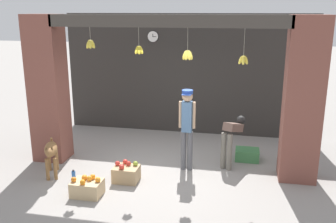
{
  "coord_description": "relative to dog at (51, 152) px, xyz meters",
  "views": [
    {
      "loc": [
        1.51,
        -6.95,
        3.25
      ],
      "look_at": [
        0.0,
        0.41,
        1.2
      ],
      "focal_mm": 40.0,
      "sensor_mm": 36.0,
      "label": 1
    }
  ],
  "objects": [
    {
      "name": "wall_clock",
      "position": [
        1.31,
        3.29,
        2.06
      ],
      "size": [
        0.29,
        0.03,
        0.29
      ],
      "color": "black"
    },
    {
      "name": "water_bottle",
      "position": [
        0.59,
        -0.26,
        -0.38
      ],
      "size": [
        0.07,
        0.07,
        0.28
      ],
      "color": "#2D60AD",
      "rests_on": "ground_plane"
    },
    {
      "name": "shop_pillar_left",
      "position": [
        -0.44,
        0.87,
        1.07
      ],
      "size": [
        0.7,
        0.6,
        3.17
      ],
      "primitive_type": "cube",
      "color": "brown",
      "rests_on": "ground_plane"
    },
    {
      "name": "shop_pillar_right",
      "position": [
        4.82,
        0.87,
        1.07
      ],
      "size": [
        0.7,
        0.6,
        3.17
      ],
      "primitive_type": "cube",
      "color": "brown",
      "rests_on": "ground_plane"
    },
    {
      "name": "worker_stooping",
      "position": [
        3.51,
        1.22,
        0.17
      ],
      "size": [
        0.48,
        0.75,
        1.02
      ],
      "rotation": [
        0.0,
        0.0,
        -0.43
      ],
      "color": "#6B665B",
      "rests_on": "ground_plane"
    },
    {
      "name": "fruit_crate_apples",
      "position": [
        1.54,
        0.06,
        -0.35
      ],
      "size": [
        0.48,
        0.4,
        0.39
      ],
      "color": "tan",
      "rests_on": "ground_plane"
    },
    {
      "name": "shop_back_wall",
      "position": [
        2.19,
        3.36,
        1.07
      ],
      "size": [
        6.56,
        0.12,
        3.17
      ],
      "primitive_type": "cube",
      "color": "#2D2B28",
      "rests_on": "ground_plane"
    },
    {
      "name": "shopkeeper",
      "position": [
        2.61,
        0.85,
        0.5
      ],
      "size": [
        0.34,
        0.28,
        1.71
      ],
      "rotation": [
        0.0,
        0.0,
        3.12
      ],
      "color": "#56565B",
      "rests_on": "ground_plane"
    },
    {
      "name": "produce_box_green",
      "position": [
        3.86,
        1.62,
        -0.38
      ],
      "size": [
        0.52,
        0.39,
        0.26
      ],
      "primitive_type": "cube",
      "color": "#42844C",
      "rests_on": "ground_plane"
    },
    {
      "name": "fruit_crate_oranges",
      "position": [
        1.03,
        -0.65,
        -0.35
      ],
      "size": [
        0.53,
        0.41,
        0.37
      ],
      "color": "tan",
      "rests_on": "ground_plane"
    },
    {
      "name": "ground_plane",
      "position": [
        2.19,
        0.57,
        -0.51
      ],
      "size": [
        60.0,
        60.0,
        0.0
      ],
      "primitive_type": "plane",
      "color": "gray"
    },
    {
      "name": "storefront_awning",
      "position": [
        2.19,
        0.69,
        2.5
      ],
      "size": [
        4.66,
        0.27,
        0.91
      ],
      "color": "#3D3833"
    },
    {
      "name": "dog",
      "position": [
        0.0,
        0.0,
        0.0
      ],
      "size": [
        0.51,
        0.86,
        0.74
      ],
      "rotation": [
        0.0,
        0.0,
        -1.14
      ],
      "color": "olive",
      "rests_on": "ground_plane"
    }
  ]
}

